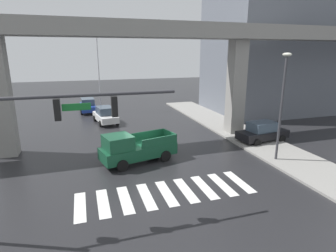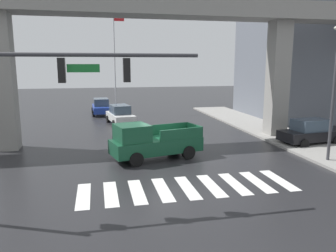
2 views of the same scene
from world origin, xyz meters
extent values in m
plane|color=#232326|center=(0.00, 0.00, 0.00)|extent=(120.00, 120.00, 0.00)
cube|color=silver|center=(-4.40, -5.01, 0.01)|extent=(0.55, 2.80, 0.01)
cube|color=silver|center=(-3.30, -5.01, 0.01)|extent=(0.55, 2.80, 0.01)
cube|color=silver|center=(-2.20, -5.01, 0.01)|extent=(0.55, 2.80, 0.01)
cube|color=silver|center=(-1.10, -5.01, 0.01)|extent=(0.55, 2.80, 0.01)
cube|color=silver|center=(0.00, -5.01, 0.01)|extent=(0.55, 2.80, 0.01)
cube|color=silver|center=(1.10, -5.01, 0.01)|extent=(0.55, 2.80, 0.01)
cube|color=silver|center=(2.20, -5.01, 0.01)|extent=(0.55, 2.80, 0.01)
cube|color=silver|center=(3.30, -5.01, 0.01)|extent=(0.55, 2.80, 0.01)
cube|color=silver|center=(4.40, -5.01, 0.01)|extent=(0.55, 2.80, 0.01)
cube|color=gray|center=(0.00, 3.87, 8.94)|extent=(55.79, 2.46, 1.20)
cube|color=gray|center=(-9.26, 3.87, 4.17)|extent=(1.30, 1.30, 8.34)
cube|color=gray|center=(9.26, 3.87, 4.17)|extent=(1.30, 1.30, 8.34)
cube|color=gray|center=(9.71, 2.00, 0.07)|extent=(4.00, 36.00, 0.15)
cube|color=#14472D|center=(-0.50, -0.22, 0.78)|extent=(5.41, 3.08, 0.80)
cube|color=#14472D|center=(-1.91, -0.57, 1.63)|extent=(2.07, 2.11, 0.90)
cube|color=#3F5160|center=(-2.36, -0.68, 1.63)|extent=(0.50, 1.65, 0.77)
cube|color=#14472D|center=(0.83, -0.79, 1.48)|extent=(2.60, 0.74, 0.60)
cube|color=#14472D|center=(0.40, 0.91, 1.48)|extent=(2.60, 0.74, 0.60)
cube|color=#14472D|center=(1.93, 0.39, 1.48)|extent=(0.52, 1.72, 0.60)
cylinder|color=black|center=(-1.81, -1.48, 0.38)|extent=(0.81, 0.46, 0.76)
cylinder|color=black|center=(-2.25, 0.27, 0.38)|extent=(0.81, 0.46, 0.76)
cylinder|color=black|center=(1.25, -0.71, 0.38)|extent=(0.81, 0.46, 0.76)
cylinder|color=black|center=(0.82, 1.04, 0.38)|extent=(0.81, 0.46, 0.76)
cube|color=#1E3899|center=(-3.26, 17.62, 0.64)|extent=(1.93, 4.37, 0.64)
cube|color=#384756|center=(-3.26, 17.72, 1.34)|extent=(1.59, 2.30, 0.76)
cylinder|color=black|center=(-2.34, 16.32, 0.32)|extent=(0.27, 0.65, 0.64)
cylinder|color=black|center=(-4.07, 16.25, 0.32)|extent=(0.27, 0.65, 0.64)
cylinder|color=black|center=(-2.45, 18.98, 0.32)|extent=(0.27, 0.65, 0.64)
cylinder|color=black|center=(-4.17, 18.91, 0.32)|extent=(0.27, 0.65, 0.64)
cube|color=silver|center=(-1.69, 11.32, 0.64)|extent=(2.44, 4.53, 0.64)
cube|color=#384756|center=(-1.70, 11.42, 1.34)|extent=(1.84, 2.45, 0.76)
cylinder|color=black|center=(-0.62, 10.14, 0.32)|extent=(0.34, 0.67, 0.64)
cylinder|color=black|center=(-2.32, 9.86, 0.32)|extent=(0.34, 0.67, 0.64)
cylinder|color=black|center=(-1.06, 12.77, 0.32)|extent=(0.34, 0.67, 0.64)
cylinder|color=black|center=(-2.76, 12.49, 0.32)|extent=(0.34, 0.67, 0.64)
cube|color=black|center=(10.23, 0.89, 0.64)|extent=(4.48, 2.28, 0.64)
cube|color=#384756|center=(10.13, 0.88, 1.34)|extent=(2.40, 1.76, 0.76)
cylinder|color=black|center=(11.44, 1.91, 0.32)|extent=(0.66, 0.32, 0.64)
cylinder|color=black|center=(11.66, 0.20, 0.32)|extent=(0.66, 0.32, 0.64)
cylinder|color=black|center=(8.80, 1.58, 0.32)|extent=(0.66, 0.32, 0.64)
cylinder|color=black|center=(9.01, -0.13, 0.32)|extent=(0.66, 0.32, 0.64)
cylinder|color=#38383D|center=(-4.34, -6.29, 5.60)|extent=(8.60, 0.14, 0.14)
cube|color=black|center=(-4.84, -6.29, 5.08)|extent=(0.24, 0.32, 0.84)
sphere|color=red|center=(-4.84, -6.29, 5.34)|extent=(0.17, 0.17, 0.17)
cube|color=black|center=(-2.64, -6.29, 5.08)|extent=(0.24, 0.32, 0.84)
sphere|color=red|center=(-2.64, -6.29, 5.34)|extent=(0.17, 0.17, 0.17)
cube|color=#19722D|center=(-4.12, -6.29, 5.15)|extent=(1.10, 0.04, 0.28)
cylinder|color=#38383D|center=(8.51, -3.01, 3.50)|extent=(0.16, 0.16, 7.00)
ellipsoid|color=beige|center=(8.51, -3.01, 7.12)|extent=(0.44, 0.70, 0.24)
cylinder|color=silver|center=(-1.66, 18.06, 5.31)|extent=(0.12, 0.12, 10.61)
cube|color=red|center=(-1.11, 18.06, 10.11)|extent=(1.10, 0.04, 0.70)
camera|label=1|loc=(-3.88, -17.51, 7.22)|focal=29.19mm
camera|label=2|loc=(-3.73, -18.13, 5.27)|focal=35.25mm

